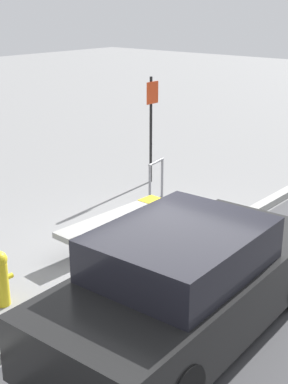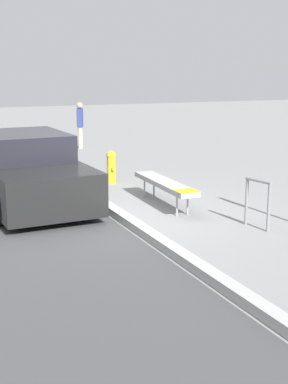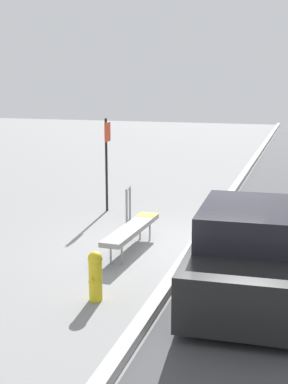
{
  "view_description": "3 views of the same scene",
  "coord_description": "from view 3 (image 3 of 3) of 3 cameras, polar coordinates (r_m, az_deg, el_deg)",
  "views": [
    {
      "loc": [
        -6.03,
        -4.47,
        3.74
      ],
      "look_at": [
        0.55,
        1.13,
        0.68
      ],
      "focal_mm": 50.0,
      "sensor_mm": 36.0,
      "label": 1
    },
    {
      "loc": [
        8.84,
        -3.29,
        2.56
      ],
      "look_at": [
        0.91,
        0.21,
        0.58
      ],
      "focal_mm": 50.0,
      "sensor_mm": 36.0,
      "label": 2
    },
    {
      "loc": [
        -9.49,
        -1.95,
        3.24
      ],
      "look_at": [
        0.15,
        0.99,
        1.1
      ],
      "focal_mm": 50.0,
      "sensor_mm": 36.0,
      "label": 3
    }
  ],
  "objects": [
    {
      "name": "ground_plane",
      "position": [
        10.21,
        5.11,
        -6.53
      ],
      "size": [
        60.0,
        60.0,
        0.0
      ],
      "primitive_type": "plane",
      "color": "gray"
    },
    {
      "name": "curb",
      "position": [
        10.19,
        5.12,
        -6.18
      ],
      "size": [
        60.0,
        0.2,
        0.13
      ],
      "color": "#A8A8A3",
      "rests_on": "ground_plane"
    },
    {
      "name": "bench",
      "position": [
        10.2,
        -1.32,
        -3.98
      ],
      "size": [
        2.26,
        0.47,
        0.49
      ],
      "rotation": [
        0.0,
        0.0,
        -0.04
      ],
      "color": "#99999E",
      "rests_on": "ground_plane"
    },
    {
      "name": "bike_rack",
      "position": [
        12.22,
        -1.69,
        -0.94
      ],
      "size": [
        0.55,
        0.15,
        0.83
      ],
      "rotation": [
        0.0,
        0.0,
        0.18
      ],
      "color": "gray",
      "rests_on": "ground_plane"
    },
    {
      "name": "sign_post",
      "position": [
        13.13,
        -4.0,
        3.86
      ],
      "size": [
        0.36,
        0.08,
        2.3
      ],
      "color": "black",
      "rests_on": "ground_plane"
    },
    {
      "name": "fire_hydrant",
      "position": [
        8.01,
        -5.21,
        -8.74
      ],
      "size": [
        0.36,
        0.22,
        0.77
      ],
      "color": "gold",
      "rests_on": "ground_plane"
    },
    {
      "name": "parked_car_near",
      "position": [
        8.46,
        11.48,
        -6.17
      ],
      "size": [
        4.25,
        1.87,
        1.38
      ],
      "rotation": [
        0.0,
        0.0,
        0.04
      ],
      "color": "black",
      "rests_on": "ground_plane"
    }
  ]
}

